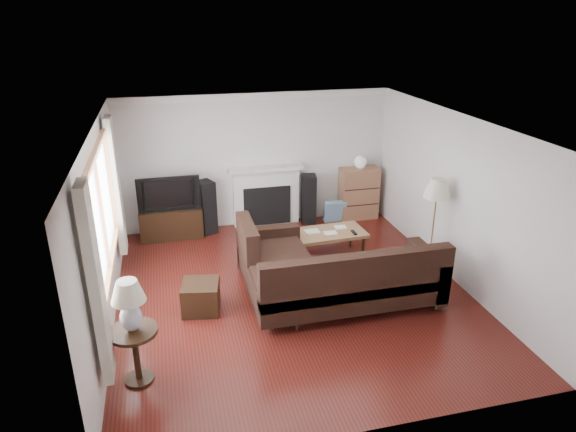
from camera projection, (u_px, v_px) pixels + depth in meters
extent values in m
cube|color=#4E1711|center=(293.00, 293.00, 7.54)|extent=(5.10, 5.60, 0.04)
cube|color=white|center=(294.00, 124.00, 6.60)|extent=(5.10, 5.60, 0.04)
cube|color=silver|center=(257.00, 160.00, 9.54)|extent=(5.00, 0.04, 2.50)
cube|color=silver|center=(369.00, 325.00, 4.59)|extent=(5.00, 0.04, 2.50)
cube|color=silver|center=(103.00, 231.00, 6.51)|extent=(0.04, 5.50, 2.50)
cube|color=silver|center=(456.00, 199.00, 7.62)|extent=(0.04, 5.50, 2.50)
cube|color=brown|center=(102.00, 215.00, 6.23)|extent=(0.12, 2.74, 1.54)
cube|color=beige|center=(96.00, 286.00, 4.93)|extent=(0.10, 0.35, 2.10)
cube|color=beige|center=(116.00, 187.00, 7.67)|extent=(0.10, 0.35, 2.10)
cube|color=white|center=(266.00, 196.00, 9.73)|extent=(1.40, 0.26, 1.15)
cube|color=black|center=(171.00, 222.00, 9.29)|extent=(1.10, 0.50, 0.55)
imported|color=black|center=(169.00, 192.00, 9.07)|extent=(1.09, 0.14, 0.63)
cube|color=black|center=(206.00, 207.00, 9.39)|extent=(0.38, 0.41, 0.99)
cube|color=black|center=(309.00, 199.00, 9.86)|extent=(0.31, 0.36, 0.95)
cube|color=#936144|center=(359.00, 193.00, 10.06)|extent=(0.74, 0.35, 1.02)
sphere|color=white|center=(360.00, 162.00, 9.82)|extent=(0.24, 0.24, 0.24)
cube|color=black|center=(347.00, 277.00, 7.04)|extent=(2.83, 2.07, 0.92)
cube|color=olive|center=(328.00, 244.00, 8.54)|extent=(1.23, 0.72, 0.47)
cube|color=black|center=(201.00, 297.00, 7.03)|extent=(0.57, 0.57, 0.42)
cube|color=#BE8642|center=(433.00, 228.00, 7.80)|extent=(0.50, 0.50, 1.56)
cube|color=black|center=(136.00, 355.00, 5.65)|extent=(0.53, 0.53, 0.67)
cube|color=silver|center=(130.00, 306.00, 5.41)|extent=(0.37, 0.37, 0.59)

